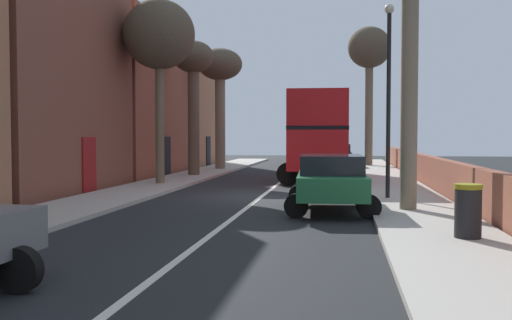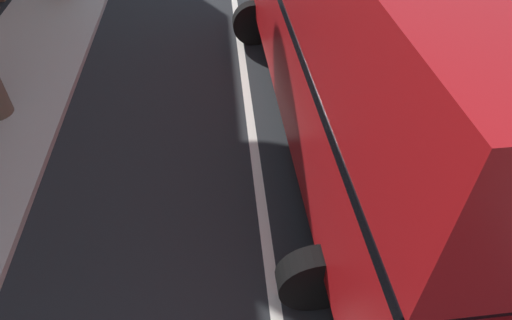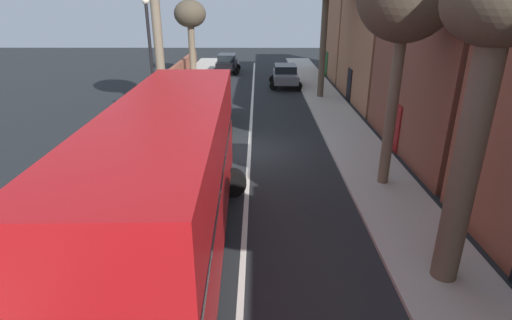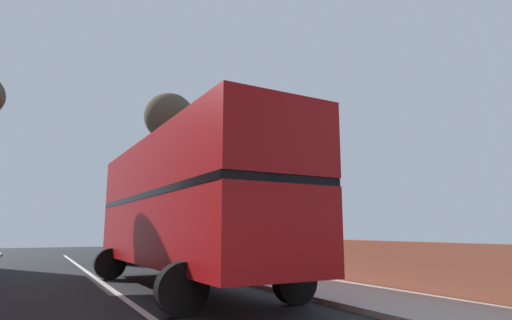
{
  "view_description": "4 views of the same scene",
  "coord_description": "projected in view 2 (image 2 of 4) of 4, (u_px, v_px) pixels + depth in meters",
  "views": [
    {
      "loc": [
        2.8,
        -20.1,
        2.16
      ],
      "look_at": [
        -0.73,
        3.48,
        1.14
      ],
      "focal_mm": 40.33,
      "sensor_mm": 36.0,
      "label": 1
    },
    {
      "loc": [
        -0.51,
        1.75,
        5.25
      ],
      "look_at": [
        -0.12,
        5.99,
        1.28
      ],
      "focal_mm": 31.01,
      "sensor_mm": 36.0,
      "label": 2
    },
    {
      "loc": [
        -0.38,
        16.89,
        6.25
      ],
      "look_at": [
        -0.32,
        5.41,
        1.65
      ],
      "focal_mm": 27.88,
      "sensor_mm": 36.0,
      "label": 3
    },
    {
      "loc": [
        -2.07,
        -3.05,
        1.57
      ],
      "look_at": [
        1.18,
        2.99,
        2.75
      ],
      "focal_mm": 29.03,
      "sensor_mm": 36.0,
      "label": 4
    }
  ],
  "objects": [
    {
      "name": "double_decker_bus",
      "position": [
        361.0,
        7.0,
        6.79
      ],
      "size": [
        3.73,
        10.28,
        4.06
      ],
      "color": "#B61316",
      "rests_on": "ground"
    }
  ]
}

